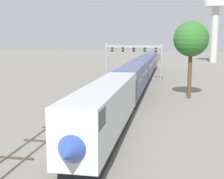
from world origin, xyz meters
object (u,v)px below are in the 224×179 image
Objects in this scene: signal_gantry at (134,53)px; trackside_tree_left at (191,40)px; passenger_train at (140,72)px; water_tower at (216,8)px.

trackside_tree_left is (10.40, -19.64, 2.85)m from signal_gantry.
trackside_tree_left reaches higher than passenger_train.
trackside_tree_left is (-12.80, -74.04, -11.15)m from water_tower.
signal_gantry is at bearing -113.10° from water_tower.
signal_gantry is at bearing 117.91° from trackside_tree_left.
passenger_train is 10.33m from signal_gantry.
trackside_tree_left reaches higher than signal_gantry.
signal_gantry is 0.47× the size of water_tower.
passenger_train is 7.41× the size of trackside_tree_left.
water_tower is at bearing 66.90° from signal_gantry.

